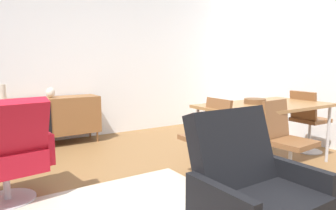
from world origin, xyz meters
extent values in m
plane|color=brown|center=(0.00, 0.00, 0.00)|extent=(8.32, 8.32, 0.00)
cube|color=white|center=(0.00, 2.60, 1.40)|extent=(6.80, 0.12, 2.80)
cube|color=white|center=(3.20, 0.00, 1.40)|extent=(0.12, 5.60, 2.80)
cube|color=brown|center=(-0.27, 2.30, 0.44)|extent=(1.60, 0.44, 0.56)
cube|color=black|center=(-0.57, 2.08, 0.44)|extent=(0.70, 0.01, 0.48)
cylinder|color=brown|center=(0.47, 2.13, 0.08)|extent=(0.03, 0.03, 0.16)
cylinder|color=brown|center=(0.47, 2.47, 0.08)|extent=(0.03, 0.03, 0.16)
ellipsoid|color=beige|center=(-0.17, 2.30, 0.80)|extent=(0.12, 0.12, 0.15)
cylinder|color=beige|center=(-0.80, 2.30, 0.83)|extent=(0.10, 0.10, 0.22)
cube|color=olive|center=(1.80, -0.01, 0.72)|extent=(1.60, 0.90, 0.04)
cylinder|color=#B7B7BC|center=(1.08, -0.40, 0.35)|extent=(0.04, 0.04, 0.70)
cylinder|color=#B7B7BC|center=(2.52, -0.40, 0.35)|extent=(0.04, 0.04, 0.70)
cylinder|color=#B7B7BC|center=(1.08, 0.38, 0.35)|extent=(0.04, 0.04, 0.70)
cylinder|color=#B7B7BC|center=(2.52, 0.38, 0.35)|extent=(0.04, 0.04, 0.70)
cylinder|color=brown|center=(1.73, 0.09, 0.77)|extent=(0.26, 0.26, 0.06)
cube|color=brown|center=(2.75, -0.01, 0.45)|extent=(0.41, 0.41, 0.05)
cube|color=brown|center=(2.57, -0.01, 0.67)|extent=(0.10, 0.38, 0.38)
cylinder|color=#B7B7BC|center=(2.75, -0.01, 0.21)|extent=(0.04, 0.04, 0.42)
cylinder|color=#B7B7BC|center=(2.75, -0.01, 0.01)|extent=(0.36, 0.36, 0.01)
cube|color=brown|center=(1.45, -0.63, 0.45)|extent=(0.43, 0.43, 0.05)
cube|color=brown|center=(1.43, -0.45, 0.67)|extent=(0.39, 0.12, 0.38)
cylinder|color=#B7B7BC|center=(1.45, -0.63, 0.21)|extent=(0.04, 0.04, 0.42)
cylinder|color=#B7B7BC|center=(1.45, -0.63, 0.01)|extent=(0.36, 0.36, 0.01)
cube|color=brown|center=(0.85, -0.01, 0.45)|extent=(0.41, 0.41, 0.05)
cube|color=brown|center=(1.03, -0.02, 0.67)|extent=(0.10, 0.38, 0.38)
cylinder|color=#B7B7BC|center=(0.85, -0.01, 0.21)|extent=(0.04, 0.04, 0.42)
cylinder|color=#B7B7BC|center=(0.85, -0.01, 0.01)|extent=(0.36, 0.36, 0.01)
cube|color=red|center=(-0.96, 0.55, 0.38)|extent=(0.66, 0.63, 0.20)
cube|color=red|center=(-0.93, 0.31, 0.69)|extent=(0.63, 0.34, 0.51)
cube|color=red|center=(-0.63, 0.59, 0.46)|extent=(0.12, 0.51, 0.28)
cylinder|color=#B7B7BC|center=(-0.96, 0.55, 0.14)|extent=(0.06, 0.06, 0.28)
cylinder|color=#B7B7BC|center=(-0.96, 0.55, 0.01)|extent=(0.48, 0.48, 0.02)
cube|color=black|center=(0.20, -1.32, 0.38)|extent=(0.61, 0.57, 0.20)
cube|color=black|center=(0.20, -1.08, 0.69)|extent=(0.60, 0.28, 0.51)
cube|color=black|center=(0.53, -1.31, 0.46)|extent=(0.07, 0.50, 0.28)
camera|label=1|loc=(-1.18, -2.45, 1.23)|focal=32.92mm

